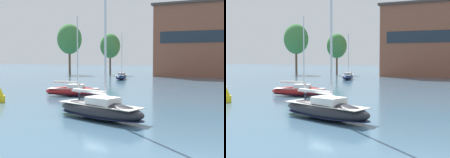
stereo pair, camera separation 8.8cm
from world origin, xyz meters
The scene contains 7 objects.
ground_plane centered at (0.00, 0.00, 0.00)m, with size 400.00×400.00×0.00m, color #42667F.
tree_shore_left centered at (-30.21, 69.87, 9.70)m, with size 6.73×6.73×13.86m.
tree_shore_right centered at (-43.93, 66.38, 12.10)m, with size 8.40×8.40×17.29m.
sailboat_main centered at (0.02, -0.01, 0.97)m, with size 10.73×5.91×14.21m.
sailboat_moored_mid_channel centered at (-11.29, 14.27, 0.80)m, with size 8.93×4.82×11.83m.
sailboat_moored_far_slip centered at (-18.32, 50.58, 0.83)m, with size 4.31×9.19×12.19m.
channel_buoy centered at (-16.58, 4.82, 0.83)m, with size 1.16×1.16×2.09m.
Camera 2 is at (12.85, -25.88, 5.74)m, focal length 50.00 mm.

